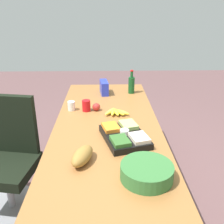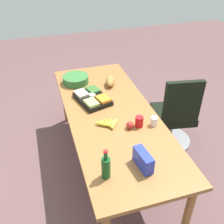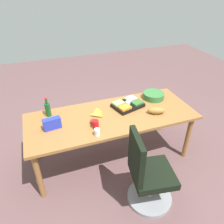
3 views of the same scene
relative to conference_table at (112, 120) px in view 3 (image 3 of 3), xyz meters
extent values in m
plane|color=brown|center=(0.00, 0.00, -0.70)|extent=(10.00, 10.00, 0.00)
cube|color=#946131|center=(0.00, 0.00, 0.06)|extent=(2.33, 0.92, 0.04)
cylinder|color=#946131|center=(-1.08, -0.37, -0.33)|extent=(0.07, 0.07, 0.74)
cylinder|color=#946131|center=(1.08, -0.37, -0.33)|extent=(0.07, 0.07, 0.74)
cylinder|color=#946131|center=(-1.08, 0.37, -0.33)|extent=(0.07, 0.07, 0.74)
cylinder|color=#946131|center=(1.08, 0.37, -0.33)|extent=(0.07, 0.07, 0.74)
cylinder|color=gray|center=(0.19, -0.87, -0.68)|extent=(0.56, 0.56, 0.05)
cylinder|color=gray|center=(0.19, -0.87, -0.45)|extent=(0.06, 0.06, 0.40)
cube|color=black|center=(0.19, -0.87, -0.25)|extent=(0.55, 0.55, 0.09)
cube|color=black|center=(-0.02, -0.84, 0.07)|extent=(0.13, 0.44, 0.54)
cube|color=#2637BE|center=(-0.80, -0.03, 0.15)|extent=(0.23, 0.11, 0.15)
ellipsoid|color=yellow|center=(-0.20, 0.03, 0.10)|extent=(0.16, 0.12, 0.04)
ellipsoid|color=yellow|center=(-0.20, 0.06, 0.10)|extent=(0.17, 0.06, 0.04)
ellipsoid|color=gold|center=(-0.20, 0.09, 0.10)|extent=(0.17, 0.08, 0.04)
ellipsoid|color=yellow|center=(-0.19, 0.11, 0.10)|extent=(0.16, 0.13, 0.04)
ellipsoid|color=yellow|center=(-0.19, 0.14, 0.10)|extent=(0.13, 0.16, 0.04)
cylinder|color=red|center=(-0.29, -0.20, 0.13)|extent=(0.10, 0.10, 0.11)
sphere|color=#B22A26|center=(-0.30, -0.10, 0.11)|extent=(0.09, 0.09, 0.08)
ellipsoid|color=olive|center=(0.60, -0.17, 0.13)|extent=(0.26, 0.19, 0.10)
cube|color=black|center=(0.30, 0.13, 0.10)|extent=(0.49, 0.40, 0.05)
cube|color=orange|center=(0.21, 0.03, 0.14)|extent=(0.19, 0.16, 0.03)
cube|color=#326129|center=(0.43, 0.09, 0.14)|extent=(0.19, 0.16, 0.03)
cube|color=#A7C265|center=(0.17, 0.17, 0.14)|extent=(0.19, 0.16, 0.03)
cube|color=beige|center=(0.39, 0.24, 0.14)|extent=(0.19, 0.16, 0.03)
cylinder|color=white|center=(0.30, 0.13, 0.14)|extent=(0.09, 0.09, 0.04)
cylinder|color=#144C20|center=(-0.82, 0.29, 0.17)|extent=(0.09, 0.09, 0.19)
cylinder|color=#144C20|center=(-0.82, 0.29, 0.30)|extent=(0.04, 0.04, 0.07)
cylinder|color=red|center=(-0.82, 0.29, 0.34)|extent=(0.04, 0.04, 0.01)
cylinder|color=#336D34|center=(0.78, 0.23, 0.12)|extent=(0.33, 0.33, 0.09)
cylinder|color=white|center=(-0.31, -0.35, 0.12)|extent=(0.07, 0.07, 0.09)
camera|label=1|loc=(2.06, -0.01, 1.06)|focal=41.48mm
camera|label=2|loc=(-2.21, 0.67, 1.71)|focal=42.74mm
camera|label=3|loc=(-0.85, -2.34, 1.74)|focal=34.72mm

